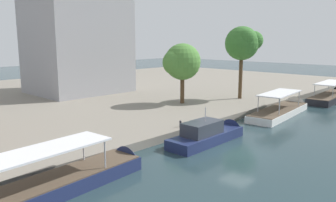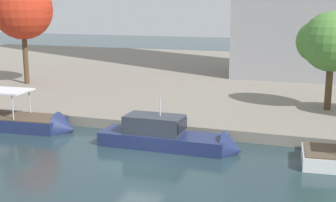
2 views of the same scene
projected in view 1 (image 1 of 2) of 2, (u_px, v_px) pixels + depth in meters
The scene contains 9 objects.
ground_plane at pixel (238, 152), 28.44m from camera, with size 220.00×220.00×0.00m, color #23383D.
dock_promenade at pixel (46, 99), 51.32m from camera, with size 120.00×55.00×0.77m, color gray.
tour_boat_1 at pixel (58, 187), 20.85m from camera, with size 15.26×3.95×4.04m.
motor_yacht_2 at pixel (210, 135), 31.38m from camera, with size 9.58×2.69×4.32m.
tour_boat_3 at pixel (282, 111), 42.92m from camera, with size 13.99×4.33×4.16m.
tour_boat_4 at pixel (332, 97), 53.34m from camera, with size 14.51×3.92×4.08m.
mooring_bollard_2 at pixel (180, 123), 33.53m from camera, with size 0.23×0.23×0.66m.
tree_1 at pixel (181, 63), 45.00m from camera, with size 5.34×4.91×8.13m.
tree_3 at pixel (244, 43), 48.42m from camera, with size 4.99×5.00×10.52m.
Camera 1 is at (-23.78, -14.49, 9.31)m, focal length 36.01 mm.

